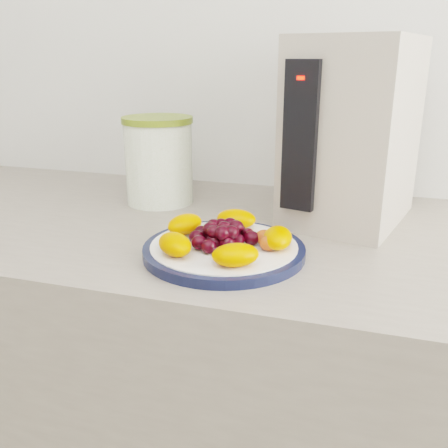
% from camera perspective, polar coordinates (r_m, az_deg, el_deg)
% --- Properties ---
extents(counter, '(3.50, 0.60, 0.90)m').
position_cam_1_polar(counter, '(1.11, 2.66, -22.85)').
color(counter, gray).
rests_on(counter, floor).
extents(cabinet_face, '(3.48, 0.58, 0.84)m').
position_cam_1_polar(cabinet_face, '(1.13, 2.63, -23.98)').
color(cabinet_face, '#997C4E').
rests_on(cabinet_face, floor).
extents(plate_rim, '(0.25, 0.25, 0.01)m').
position_cam_1_polar(plate_rim, '(0.76, 0.00, -3.04)').
color(plate_rim, '#121937').
rests_on(plate_rim, counter).
extents(plate_face, '(0.22, 0.22, 0.02)m').
position_cam_1_polar(plate_face, '(0.76, 0.00, -2.97)').
color(plate_face, white).
rests_on(plate_face, counter).
extents(canister, '(0.15, 0.15, 0.16)m').
position_cam_1_polar(canister, '(1.02, -7.44, 6.88)').
color(canister, '#507112').
rests_on(canister, counter).
extents(canister_lid, '(0.15, 0.15, 0.01)m').
position_cam_1_polar(canister_lid, '(1.01, -7.65, 11.72)').
color(canister_lid, olive).
rests_on(canister_lid, canister).
extents(appliance_body, '(0.24, 0.29, 0.32)m').
position_cam_1_polar(appliance_body, '(0.93, 14.58, 10.15)').
color(appliance_body, '#B8AC9C').
rests_on(appliance_body, counter).
extents(appliance_panel, '(0.06, 0.03, 0.24)m').
position_cam_1_polar(appliance_panel, '(0.82, 8.73, 9.76)').
color(appliance_panel, black).
rests_on(appliance_panel, appliance_body).
extents(appliance_led, '(0.01, 0.01, 0.01)m').
position_cam_1_polar(appliance_led, '(0.80, 8.78, 16.18)').
color(appliance_led, '#FF0C05').
rests_on(appliance_led, appliance_panel).
extents(fruit_plate, '(0.21, 0.21, 0.04)m').
position_cam_1_polar(fruit_plate, '(0.75, 0.12, -1.25)').
color(fruit_plate, '#FF7100').
rests_on(fruit_plate, plate_face).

